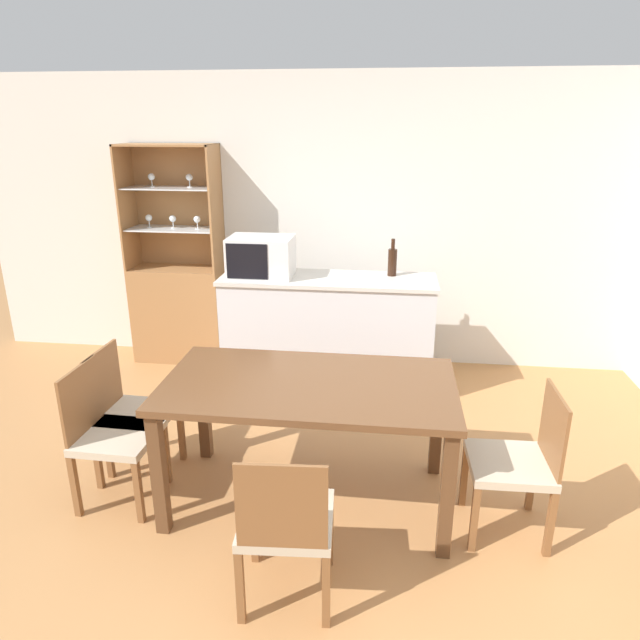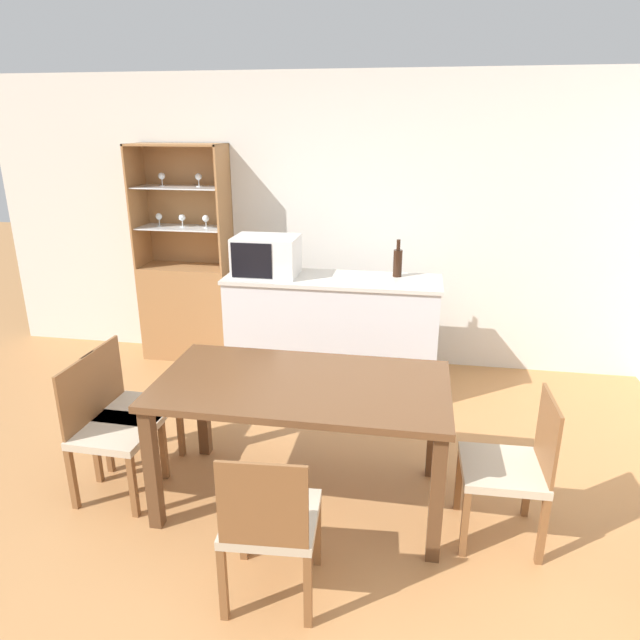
% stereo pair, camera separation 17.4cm
% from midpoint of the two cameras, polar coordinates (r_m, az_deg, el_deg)
% --- Properties ---
extents(ground_plane, '(18.00, 18.00, 0.00)m').
position_cam_midpoint_polar(ground_plane, '(3.28, -3.45, -21.61)').
color(ground_plane, '#B27A47').
extents(wall_back, '(6.80, 0.06, 2.55)m').
position_cam_midpoint_polar(wall_back, '(5.16, 1.61, 9.57)').
color(wall_back, silver).
rests_on(wall_back, ground_plane).
extents(kitchen_counter, '(1.73, 0.54, 0.96)m').
position_cam_midpoint_polar(kitchen_counter, '(4.72, -0.29, -1.36)').
color(kitchen_counter, silver).
rests_on(kitchen_counter, ground_plane).
extents(display_cabinet, '(0.83, 0.38, 1.96)m').
position_cam_midpoint_polar(display_cabinet, '(5.48, -14.75, 2.05)').
color(display_cabinet, '#A37042').
rests_on(display_cabinet, ground_plane).
extents(dining_table, '(1.63, 0.88, 0.77)m').
position_cam_midpoint_polar(dining_table, '(3.24, -2.69, -7.80)').
color(dining_table, brown).
rests_on(dining_table, ground_plane).
extents(dining_chair_head_near, '(0.45, 0.45, 0.84)m').
position_cam_midpoint_polar(dining_chair_head_near, '(2.74, -5.38, -19.59)').
color(dining_chair_head_near, '#C1B299').
rests_on(dining_chair_head_near, ground_plane).
extents(dining_chair_side_left_near, '(0.43, 0.43, 0.84)m').
position_cam_midpoint_polar(dining_chair_side_left_near, '(3.60, -21.51, -10.63)').
color(dining_chair_side_left_near, '#C1B299').
rests_on(dining_chair_side_left_near, ground_plane).
extents(dining_chair_side_left_far, '(0.44, 0.44, 0.84)m').
position_cam_midpoint_polar(dining_chair_side_left_far, '(3.81, -19.67, -8.74)').
color(dining_chair_side_left_far, '#C1B299').
rests_on(dining_chair_side_left_far, ground_plane).
extents(dining_chair_side_right_near, '(0.43, 0.43, 0.84)m').
position_cam_midpoint_polar(dining_chair_side_right_near, '(3.27, 17.69, -13.41)').
color(dining_chair_side_right_near, '#C1B299').
rests_on(dining_chair_side_right_near, ground_plane).
extents(microwave, '(0.51, 0.37, 0.32)m').
position_cam_midpoint_polar(microwave, '(4.62, -6.99, 6.32)').
color(microwave, silver).
rests_on(microwave, kitchen_counter).
extents(wine_bottle, '(0.07, 0.07, 0.30)m').
position_cam_midpoint_polar(wine_bottle, '(4.63, 6.18, 5.85)').
color(wine_bottle, black).
rests_on(wine_bottle, kitchen_counter).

